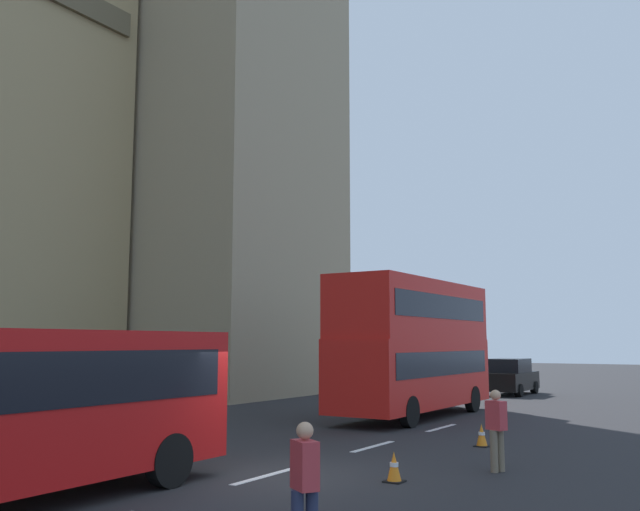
% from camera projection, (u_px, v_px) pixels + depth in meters
% --- Properties ---
extents(ground_plane, '(160.00, 160.00, 0.00)m').
position_uv_depth(ground_plane, '(266.00, 476.00, 13.76)').
color(ground_plane, '#262628').
extents(lane_centre_marking, '(25.20, 0.16, 0.01)m').
position_uv_depth(lane_centre_marking, '(188.00, 497.00, 11.84)').
color(lane_centre_marking, silver).
rests_on(lane_centre_marking, ground_plane).
extents(double_decker_bus, '(9.08, 2.54, 4.90)m').
position_uv_depth(double_decker_bus, '(414.00, 342.00, 24.91)').
color(double_decker_bus, red).
rests_on(double_decker_bus, ground_plane).
extents(sedan_lead, '(4.40, 1.86, 1.85)m').
position_uv_depth(sedan_lead, '(511.00, 377.00, 35.35)').
color(sedan_lead, black).
rests_on(sedan_lead, ground_plane).
extents(traffic_cone_west, '(0.36, 0.36, 0.58)m').
position_uv_depth(traffic_cone_west, '(394.00, 467.00, 13.19)').
color(traffic_cone_west, black).
rests_on(traffic_cone_west, ground_plane).
extents(traffic_cone_middle, '(0.36, 0.36, 0.58)m').
position_uv_depth(traffic_cone_middle, '(482.00, 435.00, 17.68)').
color(traffic_cone_middle, black).
rests_on(traffic_cone_middle, ground_plane).
extents(pedestrian_near_cones, '(0.42, 0.47, 1.69)m').
position_uv_depth(pedestrian_near_cones, '(305.00, 485.00, 8.51)').
color(pedestrian_near_cones, '#262D4C').
rests_on(pedestrian_near_cones, ground_plane).
extents(pedestrian_by_kerb, '(0.38, 0.46, 1.69)m').
position_uv_depth(pedestrian_by_kerb, '(497.00, 427.00, 14.30)').
color(pedestrian_by_kerb, '#726651').
rests_on(pedestrian_by_kerb, ground_plane).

